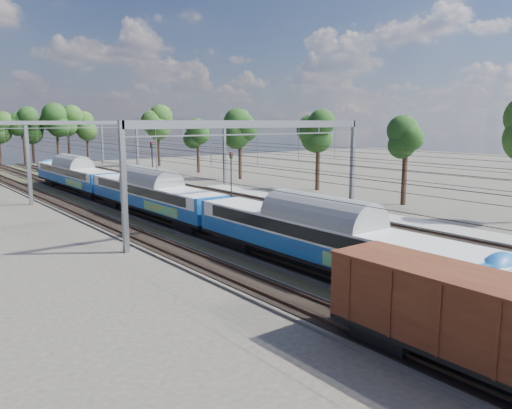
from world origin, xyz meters
TOP-DOWN VIEW (x-y plane):
  - track_bed at (-0.00, 45.00)m, footprint 21.00×130.00m
  - platform at (12.00, 20.00)m, footprint 3.00×70.00m
  - catenary at (0.33, 52.69)m, footprint 25.65×130.00m
  - tree_belt at (6.73, 94.93)m, footprint 39.84×100.45m
  - emu_train at (-4.50, 39.86)m, footprint 3.13×66.22m
  - worker at (-0.73, 72.56)m, footprint 0.71×0.85m
  - signal_near at (4.84, 58.90)m, footprint 0.45×0.42m
  - signal_far at (7.78, 44.86)m, footprint 0.38×0.35m

SIDE VIEW (x-z plane):
  - track_bed at x=0.00m, z-range -0.07..0.27m
  - platform at x=12.00m, z-range 0.00..0.30m
  - worker at x=-0.73m, z-range 0.00..2.01m
  - emu_train at x=-4.50m, z-range 0.41..4.99m
  - signal_far at x=7.78m, z-range 0.72..6.16m
  - signal_near at x=4.84m, z-range 0.82..7.03m
  - catenary at x=0.33m, z-range 1.90..10.90m
  - tree_belt at x=6.73m, z-range 2.12..13.78m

